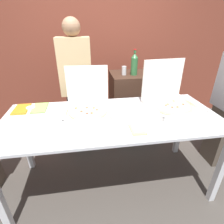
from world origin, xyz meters
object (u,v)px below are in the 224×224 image
at_px(soda_bottle, 134,64).
at_px(soda_can_silver, 124,71).
at_px(person_guest_cap, 77,88).
at_px(paper_plate_front_center, 137,130).
at_px(veggie_tray, 31,110).
at_px(pizza_box_near_left, 88,105).
at_px(pizza_box_near_right, 169,100).

xyz_separation_m(soda_bottle, soda_can_silver, (-0.14, 0.02, -0.09)).
height_order(soda_bottle, person_guest_cap, person_guest_cap).
bearing_deg(person_guest_cap, soda_can_silver, -167.10).
distance_m(paper_plate_front_center, soda_bottle, 1.28).
height_order(veggie_tray, soda_bottle, soda_bottle).
distance_m(pizza_box_near_left, pizza_box_near_right, 0.87).
bearing_deg(paper_plate_front_center, veggie_tray, 152.28).
distance_m(paper_plate_front_center, veggie_tray, 1.10).
xyz_separation_m(soda_bottle, person_guest_cap, (-0.81, -0.13, -0.26)).
bearing_deg(veggie_tray, person_guest_cap, 51.12).
height_order(pizza_box_near_left, person_guest_cap, person_guest_cap).
distance_m(paper_plate_front_center, soda_can_silver, 1.25).
xyz_separation_m(veggie_tray, soda_bottle, (1.26, 0.69, 0.29)).
bearing_deg(soda_bottle, soda_can_silver, 172.27).
xyz_separation_m(veggie_tray, person_guest_cap, (0.45, 0.56, 0.03)).
xyz_separation_m(paper_plate_front_center, person_guest_cap, (-0.53, 1.07, 0.04)).
height_order(pizza_box_near_right, person_guest_cap, person_guest_cap).
relative_size(pizza_box_near_left, pizza_box_near_right, 0.87).
distance_m(veggie_tray, person_guest_cap, 0.72).
bearing_deg(paper_plate_front_center, soda_can_silver, 83.20).
height_order(pizza_box_near_left, pizza_box_near_right, pizza_box_near_right).
bearing_deg(person_guest_cap, veggie_tray, 51.12).
bearing_deg(pizza_box_near_right, soda_can_silver, 105.72).
bearing_deg(person_guest_cap, paper_plate_front_center, 116.09).
bearing_deg(soda_bottle, person_guest_cap, -170.56).
distance_m(pizza_box_near_left, soda_can_silver, 0.97).
bearing_deg(paper_plate_front_center, person_guest_cap, 116.09).
height_order(veggie_tray, soda_can_silver, soda_can_silver).
bearing_deg(veggie_tray, soda_can_silver, 32.43).
relative_size(soda_bottle, soda_can_silver, 2.83).
distance_m(paper_plate_front_center, person_guest_cap, 1.20).
relative_size(veggie_tray, soda_can_silver, 3.21).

